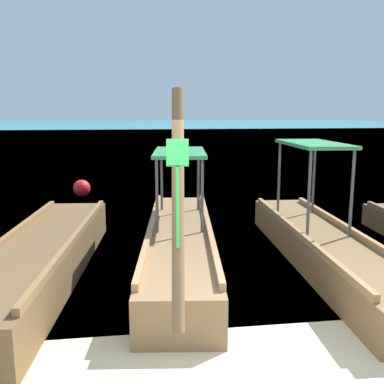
{
  "coord_description": "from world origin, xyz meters",
  "views": [
    {
      "loc": [
        -0.98,
        -3.68,
        2.59
      ],
      "look_at": [
        0.0,
        3.21,
        1.31
      ],
      "focal_mm": 41.72,
      "sensor_mm": 36.0,
      "label": 1
    }
  ],
  "objects_px": {
    "mooring_buoy_near": "(82,188)",
    "longtail_boat_yellow_ribbon": "(324,246)",
    "longtail_boat_green_ribbon": "(180,243)",
    "longtail_boat_blue_ribbon": "(42,260)"
  },
  "relations": [
    {
      "from": "mooring_buoy_near",
      "to": "longtail_boat_yellow_ribbon",
      "type": "bearing_deg",
      "value": -55.83
    },
    {
      "from": "longtail_boat_green_ribbon",
      "to": "longtail_boat_yellow_ribbon",
      "type": "distance_m",
      "value": 2.43
    },
    {
      "from": "longtail_boat_yellow_ribbon",
      "to": "mooring_buoy_near",
      "type": "distance_m",
      "value": 8.29
    },
    {
      "from": "longtail_boat_green_ribbon",
      "to": "longtail_boat_blue_ribbon",
      "type": "bearing_deg",
      "value": -168.34
    },
    {
      "from": "longtail_boat_blue_ribbon",
      "to": "longtail_boat_green_ribbon",
      "type": "relative_size",
      "value": 0.95
    },
    {
      "from": "longtail_boat_green_ribbon",
      "to": "longtail_boat_yellow_ribbon",
      "type": "xyz_separation_m",
      "value": [
        2.39,
        -0.44,
        -0.02
      ]
    },
    {
      "from": "longtail_boat_yellow_ribbon",
      "to": "longtail_boat_green_ribbon",
      "type": "bearing_deg",
      "value": 169.5
    },
    {
      "from": "longtail_boat_green_ribbon",
      "to": "mooring_buoy_near",
      "type": "height_order",
      "value": "longtail_boat_green_ribbon"
    },
    {
      "from": "longtail_boat_green_ribbon",
      "to": "mooring_buoy_near",
      "type": "bearing_deg",
      "value": 109.44
    },
    {
      "from": "longtail_boat_yellow_ribbon",
      "to": "longtail_boat_blue_ribbon",
      "type": "bearing_deg",
      "value": -179.89
    }
  ]
}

